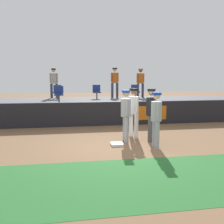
# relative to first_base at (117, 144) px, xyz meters

# --- Properties ---
(ground_plane) EXTENTS (60.00, 60.00, 0.00)m
(ground_plane) POSITION_rel_first_base_xyz_m (0.07, -0.15, -0.04)
(ground_plane) COLOR brown
(grass_foreground_strip) EXTENTS (18.00, 2.80, 0.01)m
(grass_foreground_strip) POSITION_rel_first_base_xyz_m (0.07, -2.87, -0.04)
(grass_foreground_strip) COLOR #26662B
(grass_foreground_strip) RESTS_ON ground_plane
(first_base) EXTENTS (0.40, 0.40, 0.08)m
(first_base) POSITION_rel_first_base_xyz_m (0.00, 0.00, 0.00)
(first_base) COLOR white
(first_base) RESTS_ON ground_plane
(player_fielder_home) EXTENTS (0.46, 0.60, 1.87)m
(player_fielder_home) POSITION_rel_first_base_xyz_m (0.84, 1.04, 1.04)
(player_fielder_home) COLOR white
(player_fielder_home) RESTS_ON ground_plane
(player_runner_visitor) EXTENTS (0.36, 0.51, 1.83)m
(player_runner_visitor) POSITION_rel_first_base_xyz_m (0.41, 0.49, 1.02)
(player_runner_visitor) COLOR #9EA3AD
(player_runner_visitor) RESTS_ON ground_plane
(player_coach_visitor) EXTENTS (0.37, 0.50, 1.80)m
(player_coach_visitor) POSITION_rel_first_base_xyz_m (1.19, -0.49, 1.01)
(player_coach_visitor) COLOR #9EA3AD
(player_coach_visitor) RESTS_ON ground_plane
(player_umpire) EXTENTS (0.48, 0.49, 1.88)m
(player_umpire) POSITION_rel_first_base_xyz_m (1.32, 0.41, 1.05)
(player_umpire) COLOR #4C4C51
(player_umpire) RESTS_ON ground_plane
(field_wall) EXTENTS (18.00, 0.26, 1.13)m
(field_wall) POSITION_rel_first_base_xyz_m (0.08, 3.60, 0.53)
(field_wall) COLOR black
(field_wall) RESTS_ON ground_plane
(bleacher_platform) EXTENTS (18.00, 4.80, 1.00)m
(bleacher_platform) POSITION_rel_first_base_xyz_m (0.07, 6.17, 0.46)
(bleacher_platform) COLOR #59595E
(bleacher_platform) RESTS_ON ground_plane
(seat_back_left) EXTENTS (0.47, 0.44, 0.84)m
(seat_back_left) POSITION_rel_first_base_xyz_m (-2.27, 6.84, 1.43)
(seat_back_left) COLOR #4C4C51
(seat_back_left) RESTS_ON bleacher_platform
(seat_back_center) EXTENTS (0.46, 0.44, 0.84)m
(seat_back_center) POSITION_rel_first_base_xyz_m (0.03, 6.84, 1.43)
(seat_back_center) COLOR #4C4C51
(seat_back_center) RESTS_ON bleacher_platform
(seat_back_right) EXTENTS (0.46, 0.44, 0.84)m
(seat_back_right) POSITION_rel_first_base_xyz_m (2.41, 6.84, 1.43)
(seat_back_right) COLOR #4C4C51
(seat_back_right) RESTS_ON bleacher_platform
(seat_front_left) EXTENTS (0.45, 0.44, 0.84)m
(seat_front_left) POSITION_rel_first_base_xyz_m (-2.10, 5.04, 1.43)
(seat_front_left) COLOR #4C4C51
(seat_front_left) RESTS_ON bleacher_platform
(spectator_hooded) EXTENTS (0.52, 0.41, 1.89)m
(spectator_hooded) POSITION_rel_first_base_xyz_m (1.32, 7.89, 2.05)
(spectator_hooded) COLOR #33384C
(spectator_hooded) RESTS_ON bleacher_platform
(spectator_capped) EXTENTS (0.51, 0.35, 1.83)m
(spectator_capped) POSITION_rel_first_base_xyz_m (2.92, 7.48, 2.02)
(spectator_capped) COLOR #33384C
(spectator_capped) RESTS_ON bleacher_platform
(spectator_casual) EXTENTS (0.51, 0.37, 1.82)m
(spectator_casual) POSITION_rel_first_base_xyz_m (-2.53, 7.87, 2.02)
(spectator_casual) COLOR #33384C
(spectator_casual) RESTS_ON bleacher_platform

